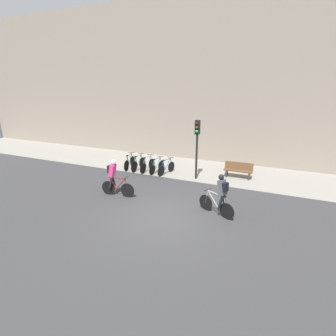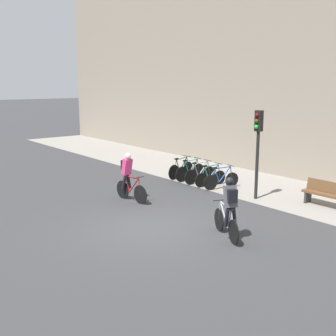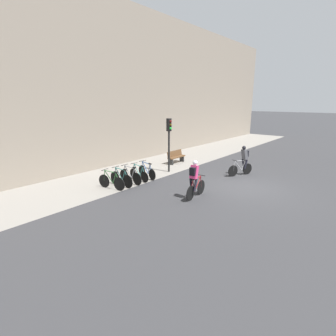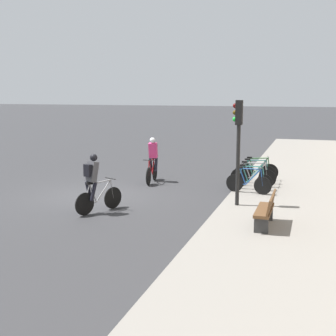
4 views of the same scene
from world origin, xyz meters
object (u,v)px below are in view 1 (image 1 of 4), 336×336
Objects in this scene: parked_bike_0 at (129,163)px; parked_bike_1 at (138,164)px; cyclist_grey at (220,194)px; bench at (238,170)px; parked_bike_2 at (147,165)px; parked_bike_4 at (166,168)px; cyclist_pink at (114,177)px; parked_bike_3 at (157,167)px; traffic_light_pole at (197,139)px.

parked_bike_1 is at bearing 0.01° from parked_bike_0.
cyclist_grey reaches higher than bench.
parked_bike_4 is at bearing -0.01° from parked_bike_2.
parked_bike_1 is 1.92m from parked_bike_4.
cyclist_pink is 3.98m from parked_bike_2.
parked_bike_1 is 1.07× the size of bench.
parked_bike_1 is 1.06× the size of parked_bike_3.
parked_bike_2 is (-0.32, 3.93, -0.54)m from cyclist_pink.
traffic_light_pole is at bearing -1.95° from parked_bike_2.
cyclist_grey is at bearing -44.02° from parked_bike_4.
cyclist_grey is at bearing -60.00° from traffic_light_pole.
cyclist_grey is at bearing -36.43° from parked_bike_2.
parked_bike_3 is 3.18m from traffic_light_pole.
parked_bike_4 reaches higher than bench.
cyclist_grey is 6.73m from parked_bike_2.
parked_bike_0 is at bearing 179.95° from parked_bike_2.
parked_bike_3 is (0.64, -0.00, -0.02)m from parked_bike_2.
bench is (-0.07, 5.01, -0.48)m from cyclist_grey.
cyclist_grey reaches higher than parked_bike_1.
bench is at bearing 12.38° from parked_bike_3.
cyclist_pink is 3.99m from parked_bike_3.
parked_bike_0 is 2.55m from parked_bike_4.
traffic_light_pole is at bearing 120.00° from cyclist_grey.
parked_bike_3 is at bearing -0.07° from parked_bike_1.
parked_bike_1 is 0.64m from parked_bike_2.
cyclist_pink is at bearing -85.41° from parked_bike_2.
cyclist_grey is (5.08, -0.05, -0.00)m from cyclist_pink.
parked_bike_3 is at bearing 140.08° from cyclist_grey.
parked_bike_2 reaches higher than parked_bike_4.
cyclist_grey is 5.04m from bench.
parked_bike_0 is at bearing 149.16° from cyclist_grey.
cyclist_pink is 4.28m from parked_bike_0.
parked_bike_2 is 5.42m from bench.
bench is (4.05, 1.03, 0.08)m from parked_bike_4.
parked_bike_2 is 1.08× the size of parked_bike_3.
cyclist_pink is at bearing -126.65° from traffic_light_pole.
parked_bike_0 is 6.68m from bench.
traffic_light_pole is 2.09× the size of bench.
traffic_light_pole is at bearing -2.43° from parked_bike_3.
parked_bike_2 is (1.28, -0.00, -0.00)m from parked_bike_0.
parked_bike_4 is 0.50× the size of traffic_light_pole.
cyclist_pink reaches higher than parked_bike_2.
parked_bike_0 is (-1.59, 3.93, -0.54)m from cyclist_pink.
parked_bike_1 reaches higher than parked_bike_4.
parked_bike_0 is at bearing 179.97° from parked_bike_4.
traffic_light_pole reaches higher than parked_bike_0.
cyclist_grey is 7.79m from parked_bike_0.
parked_bike_1 is at bearing -170.23° from bench.
parked_bike_0 is 0.99× the size of parked_bike_1.
parked_bike_3 is (0.32, 3.93, -0.57)m from cyclist_pink.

